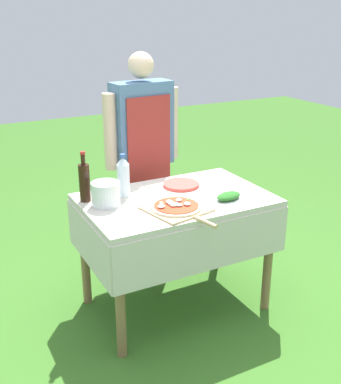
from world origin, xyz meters
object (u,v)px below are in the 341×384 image
at_px(prep_table, 176,216).
at_px(plate_stack, 181,185).
at_px(mixing_tub, 106,194).
at_px(pizza_on_peel, 177,208).
at_px(oil_bottle, 84,182).
at_px(person_cook, 143,145).
at_px(water_bottle, 123,176).
at_px(herb_container, 229,197).

bearing_deg(prep_table, plate_stack, 51.72).
bearing_deg(prep_table, mixing_tub, 169.17).
bearing_deg(pizza_on_peel, oil_bottle, 125.10).
height_order(prep_table, mixing_tub, mixing_tub).
height_order(person_cook, oil_bottle, person_cook).
bearing_deg(mixing_tub, water_bottle, 31.33).
relative_size(oil_bottle, water_bottle, 1.15).
distance_m(prep_table, plate_stack, 0.23).
bearing_deg(herb_container, mixing_tub, 158.33).
bearing_deg(prep_table, pizza_on_peel, -116.25).
bearing_deg(mixing_tub, pizza_on_peel, -38.45).
xyz_separation_m(water_bottle, mixing_tub, (-0.15, -0.09, -0.05)).
relative_size(herb_container, mixing_tub, 1.33).
xyz_separation_m(oil_bottle, plate_stack, (0.61, -0.04, -0.11)).
height_order(prep_table, water_bottle, water_bottle).
distance_m(pizza_on_peel, plate_stack, 0.39).
height_order(water_bottle, plate_stack, water_bottle).
xyz_separation_m(person_cook, herb_container, (0.17, -0.82, -0.14)).
distance_m(prep_table, person_cook, 0.70).
bearing_deg(oil_bottle, person_cook, 37.49).
xyz_separation_m(oil_bottle, herb_container, (0.74, -0.38, -0.10)).
relative_size(person_cook, plate_stack, 6.71).
xyz_separation_m(pizza_on_peel, water_bottle, (-0.17, 0.34, 0.11)).
relative_size(pizza_on_peel, oil_bottle, 1.66).
height_order(pizza_on_peel, herb_container, same).
height_order(oil_bottle, water_bottle, oil_bottle).
bearing_deg(pizza_on_peel, plate_stack, 45.62).
bearing_deg(person_cook, plate_stack, 90.14).
relative_size(person_cook, water_bottle, 5.91).
distance_m(person_cook, mixing_tub, 0.74).
height_order(pizza_on_peel, mixing_tub, mixing_tub).
bearing_deg(water_bottle, oil_bottle, 172.52).
relative_size(prep_table, herb_container, 5.18).
relative_size(person_cook, herb_container, 7.10).
relative_size(water_bottle, plate_stack, 1.13).
distance_m(prep_table, mixing_tub, 0.45).
relative_size(pizza_on_peel, water_bottle, 1.90).
distance_m(pizza_on_peel, herb_container, 0.34).
relative_size(oil_bottle, mixing_tub, 1.82).
bearing_deg(person_cook, water_bottle, 48.87).
relative_size(prep_table, pizza_on_peel, 2.27).
bearing_deg(mixing_tub, person_cook, 48.78).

